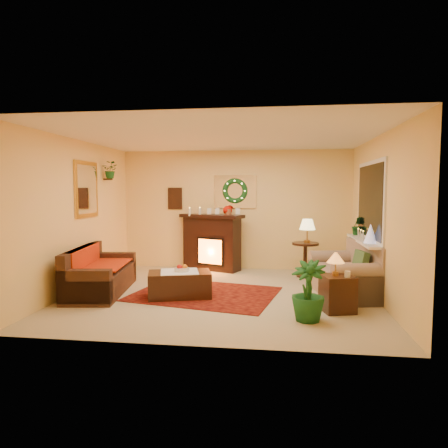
# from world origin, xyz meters

# --- Properties ---
(floor) EXTENTS (5.00, 5.00, 0.00)m
(floor) POSITION_xyz_m (0.00, 0.00, 0.00)
(floor) COLOR beige
(floor) RESTS_ON ground
(ceiling) EXTENTS (5.00, 5.00, 0.00)m
(ceiling) POSITION_xyz_m (0.00, 0.00, 2.60)
(ceiling) COLOR white
(ceiling) RESTS_ON ground
(wall_back) EXTENTS (5.00, 5.00, 0.00)m
(wall_back) POSITION_xyz_m (0.00, 2.25, 1.30)
(wall_back) COLOR #EFD88C
(wall_back) RESTS_ON ground
(wall_front) EXTENTS (5.00, 5.00, 0.00)m
(wall_front) POSITION_xyz_m (0.00, -2.25, 1.30)
(wall_front) COLOR #EFD88C
(wall_front) RESTS_ON ground
(wall_left) EXTENTS (4.50, 4.50, 0.00)m
(wall_left) POSITION_xyz_m (-2.50, 0.00, 1.30)
(wall_left) COLOR #EFD88C
(wall_left) RESTS_ON ground
(wall_right) EXTENTS (4.50, 4.50, 0.00)m
(wall_right) POSITION_xyz_m (2.50, 0.00, 1.30)
(wall_right) COLOR #EFD88C
(wall_right) RESTS_ON ground
(area_rug) EXTENTS (2.60, 2.15, 0.01)m
(area_rug) POSITION_xyz_m (-0.28, -0.04, 0.01)
(area_rug) COLOR maroon
(area_rug) RESTS_ON floor
(sofa) EXTENTS (1.02, 1.88, 0.77)m
(sofa) POSITION_xyz_m (-2.04, -0.14, 0.43)
(sofa) COLOR brown
(sofa) RESTS_ON floor
(red_throw) EXTENTS (0.82, 1.34, 0.02)m
(red_throw) POSITION_xyz_m (-2.10, 0.02, 0.46)
(red_throw) COLOR red
(red_throw) RESTS_ON sofa
(fireplace) EXTENTS (1.30, 0.83, 1.14)m
(fireplace) POSITION_xyz_m (-0.49, 2.04, 0.55)
(fireplace) COLOR black
(fireplace) RESTS_ON floor
(poinsettia) EXTENTS (0.20, 0.20, 0.20)m
(poinsettia) POSITION_xyz_m (-0.14, 2.05, 1.30)
(poinsettia) COLOR #BA0F01
(poinsettia) RESTS_ON fireplace
(mantel_candle_a) EXTENTS (0.06, 0.06, 0.17)m
(mantel_candle_a) POSITION_xyz_m (-0.96, 1.98, 1.26)
(mantel_candle_a) COLOR silver
(mantel_candle_a) RESTS_ON fireplace
(mantel_candle_b) EXTENTS (0.06, 0.06, 0.19)m
(mantel_candle_b) POSITION_xyz_m (-0.74, 1.98, 1.26)
(mantel_candle_b) COLOR white
(mantel_candle_b) RESTS_ON fireplace
(mantel_mirror) EXTENTS (0.92, 0.02, 0.72)m
(mantel_mirror) POSITION_xyz_m (0.00, 2.23, 1.70)
(mantel_mirror) COLOR white
(mantel_mirror) RESTS_ON wall_back
(wreath) EXTENTS (0.55, 0.11, 0.55)m
(wreath) POSITION_xyz_m (0.00, 2.19, 1.72)
(wreath) COLOR #194719
(wreath) RESTS_ON wall_back
(wall_art) EXTENTS (0.32, 0.03, 0.48)m
(wall_art) POSITION_xyz_m (-1.35, 2.23, 1.55)
(wall_art) COLOR #381E11
(wall_art) RESTS_ON wall_back
(gold_mirror) EXTENTS (0.03, 0.84, 1.00)m
(gold_mirror) POSITION_xyz_m (-2.48, 0.30, 1.75)
(gold_mirror) COLOR gold
(gold_mirror) RESTS_ON wall_left
(hanging_plant) EXTENTS (0.33, 0.28, 0.36)m
(hanging_plant) POSITION_xyz_m (-2.34, 1.05, 1.97)
(hanging_plant) COLOR #194719
(hanging_plant) RESTS_ON wall_left
(loveseat) EXTENTS (1.14, 1.65, 0.88)m
(loveseat) POSITION_xyz_m (2.06, 0.26, 0.42)
(loveseat) COLOR gray
(loveseat) RESTS_ON floor
(window_frame) EXTENTS (0.03, 1.86, 1.36)m
(window_frame) POSITION_xyz_m (2.48, 0.55, 1.55)
(window_frame) COLOR white
(window_frame) RESTS_ON wall_right
(window_glass) EXTENTS (0.02, 1.70, 1.22)m
(window_glass) POSITION_xyz_m (2.47, 0.55, 1.55)
(window_glass) COLOR black
(window_glass) RESTS_ON wall_right
(window_sill) EXTENTS (0.22, 1.86, 0.04)m
(window_sill) POSITION_xyz_m (2.38, 0.55, 0.87)
(window_sill) COLOR white
(window_sill) RESTS_ON wall_right
(mini_tree) EXTENTS (0.21, 0.21, 0.32)m
(mini_tree) POSITION_xyz_m (2.40, 0.11, 1.04)
(mini_tree) COLOR white
(mini_tree) RESTS_ON window_sill
(sill_plant) EXTENTS (0.25, 0.20, 0.46)m
(sill_plant) POSITION_xyz_m (2.42, 1.26, 1.08)
(sill_plant) COLOR #1C5E1A
(sill_plant) RESTS_ON window_sill
(side_table_round) EXTENTS (0.62, 0.62, 0.69)m
(side_table_round) POSITION_xyz_m (1.48, 1.55, 0.33)
(side_table_round) COLOR #542518
(side_table_round) RESTS_ON floor
(lamp_cream) EXTENTS (0.32, 0.32, 0.48)m
(lamp_cream) POSITION_xyz_m (1.52, 1.57, 0.88)
(lamp_cream) COLOR #FFE78E
(lamp_cream) RESTS_ON side_table_round
(end_table_square) EXTENTS (0.51, 0.51, 0.52)m
(end_table_square) POSITION_xyz_m (1.78, -0.72, 0.27)
(end_table_square) COLOR #441B13
(end_table_square) RESTS_ON floor
(lamp_tiffany) EXTENTS (0.25, 0.25, 0.37)m
(lamp_tiffany) POSITION_xyz_m (1.74, -0.72, 0.74)
(lamp_tiffany) COLOR #FFAC31
(lamp_tiffany) RESTS_ON end_table_square
(coffee_table) EXTENTS (1.11, 0.80, 0.42)m
(coffee_table) POSITION_xyz_m (-0.64, -0.28, 0.21)
(coffee_table) COLOR #492216
(coffee_table) RESTS_ON floor
(fruit_bowl) EXTENTS (0.25, 0.25, 0.06)m
(fruit_bowl) POSITION_xyz_m (-0.61, -0.25, 0.45)
(fruit_bowl) COLOR silver
(fruit_bowl) RESTS_ON coffee_table
(floor_palm) EXTENTS (1.73, 1.73, 2.42)m
(floor_palm) POSITION_xyz_m (1.33, -1.19, 0.45)
(floor_palm) COLOR #245D22
(floor_palm) RESTS_ON floor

